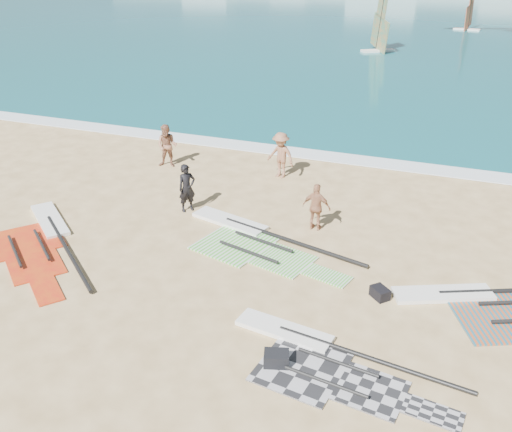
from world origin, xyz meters
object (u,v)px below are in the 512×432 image
(rig_green, at_px, (252,239))
(beachgoer_back, at_px, (316,207))
(gear_bag_near, at_px, (276,359))
(rig_red, at_px, (42,240))
(beachgoer_left, at_px, (167,146))
(person_wetsuit, at_px, (187,188))
(beachgoer_mid, at_px, (281,155))
(rig_grey, at_px, (319,357))
(gear_bag_far, at_px, (380,293))
(rig_orange, at_px, (497,304))

(rig_green, height_order, beachgoer_back, beachgoer_back)
(gear_bag_near, bearing_deg, rig_red, 161.77)
(beachgoer_left, bearing_deg, person_wetsuit, -63.49)
(person_wetsuit, xyz_separation_m, beachgoer_mid, (2.06, 4.02, 0.06))
(rig_grey, xyz_separation_m, gear_bag_far, (0.88, 2.93, 0.10))
(rig_orange, height_order, rig_red, same)
(rig_grey, xyz_separation_m, person_wetsuit, (-6.27, 5.95, 0.80))
(rig_orange, height_order, gear_bag_far, gear_bag_far)
(rig_orange, height_order, person_wetsuit, person_wetsuit)
(gear_bag_far, distance_m, beachgoer_left, 11.79)
(gear_bag_far, bearing_deg, beachgoer_back, 129.23)
(rig_green, bearing_deg, rig_red, -143.66)
(gear_bag_far, bearing_deg, person_wetsuit, 157.10)
(rig_grey, distance_m, rig_red, 9.86)
(rig_grey, height_order, beachgoer_left, beachgoer_left)
(rig_grey, height_order, rig_orange, rig_orange)
(person_wetsuit, height_order, beachgoer_back, person_wetsuit)
(person_wetsuit, bearing_deg, beachgoer_mid, 12.12)
(rig_green, distance_m, rig_orange, 7.31)
(rig_red, relative_size, beachgoer_back, 3.32)
(rig_green, height_order, rig_red, same)
(beachgoer_back, bearing_deg, beachgoer_left, -22.01)
(rig_orange, relative_size, beachgoer_left, 3.56)
(rig_orange, bearing_deg, gear_bag_near, -162.02)
(rig_green, bearing_deg, gear_bag_far, -7.19)
(rig_grey, distance_m, beachgoer_back, 6.42)
(beachgoer_left, height_order, beachgoer_back, beachgoer_left)
(gear_bag_near, xyz_separation_m, beachgoer_left, (-8.06, 9.99, 0.71))
(beachgoer_mid, bearing_deg, gear_bag_near, -55.49)
(gear_bag_near, bearing_deg, rig_orange, 41.77)
(gear_bag_far, relative_size, beachgoer_left, 0.28)
(rig_red, xyz_separation_m, beachgoer_mid, (5.37, 7.63, 0.86))
(rig_green, relative_size, gear_bag_near, 11.26)
(beachgoer_left, distance_m, beachgoer_back, 7.90)
(rig_green, bearing_deg, rig_orange, 6.76)
(rig_green, distance_m, person_wetsuit, 3.21)
(rig_orange, xyz_separation_m, beachgoer_left, (-12.72, 5.83, 0.84))
(rig_red, bearing_deg, rig_green, 60.52)
(rig_grey, height_order, person_wetsuit, person_wetsuit)
(rig_orange, distance_m, beachgoer_back, 6.14)
(rig_green, relative_size, beachgoer_left, 3.54)
(rig_grey, bearing_deg, beachgoer_back, 114.28)
(rig_grey, distance_m, person_wetsuit, 8.68)
(rig_orange, xyz_separation_m, gear_bag_far, (-2.93, -0.70, 0.10))
(rig_grey, height_order, gear_bag_near, gear_bag_near)
(rig_green, distance_m, beachgoer_left, 7.31)
(rig_grey, bearing_deg, rig_orange, 52.01)
(beachgoer_back, bearing_deg, gear_bag_near, 100.39)
(gear_bag_near, bearing_deg, beachgoer_mid, 107.70)
(rig_grey, height_order, gear_bag_far, gear_bag_far)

